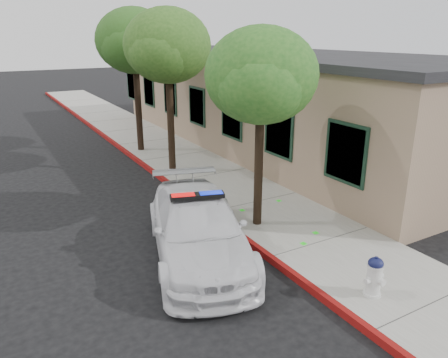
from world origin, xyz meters
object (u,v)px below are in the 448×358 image
clapboard_building (275,99)px  street_tree_far (136,44)px  police_car (198,228)px  street_tree_near (261,80)px  fire_hydrant (374,276)px  street_tree_mid (167,50)px

clapboard_building → street_tree_far: street_tree_far is taller
police_car → street_tree_far: 10.50m
clapboard_building → street_tree_far: size_ratio=3.53×
street_tree_near → police_car: bearing=-164.3°
police_car → street_tree_near: size_ratio=1.08×
street_tree_near → clapboard_building: bearing=51.2°
clapboard_building → fire_hydrant: bearing=-117.4°
street_tree_mid → clapboard_building: bearing=16.6°
police_car → street_tree_far: street_tree_far is taller
clapboard_building → street_tree_near: street_tree_near is taller
clapboard_building → fire_hydrant: 12.75m
police_car → street_tree_far: size_ratio=0.93×
fire_hydrant → street_tree_near: (-0.06, 3.92, 3.38)m
street_tree_near → street_tree_mid: bearing=91.1°
street_tree_near → fire_hydrant: bearing=-89.1°
street_tree_mid → street_tree_far: street_tree_far is taller
street_tree_mid → street_tree_far: (0.04, 3.43, 0.11)m
street_tree_far → street_tree_near: bearing=-89.6°
clapboard_building → police_car: 11.32m
fire_hydrant → street_tree_mid: size_ratio=0.15×
fire_hydrant → street_tree_near: bearing=89.7°
fire_hydrant → street_tree_mid: (-0.17, 9.45, 3.92)m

